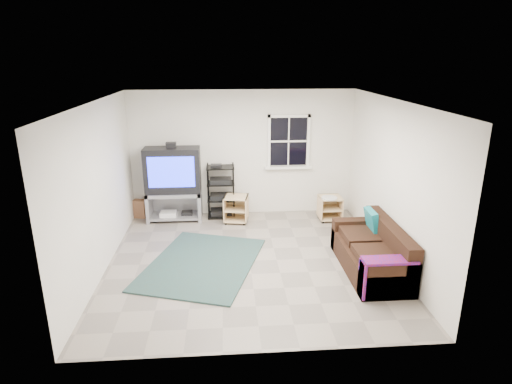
{
  "coord_description": "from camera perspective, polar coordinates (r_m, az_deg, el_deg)",
  "views": [
    {
      "loc": [
        -0.38,
        -6.38,
        3.26
      ],
      "look_at": [
        0.13,
        0.4,
        1.07
      ],
      "focal_mm": 30.0,
      "sensor_mm": 36.0,
      "label": 1
    }
  ],
  "objects": [
    {
      "name": "room",
      "position": [
        8.93,
        4.36,
        6.3
      ],
      "size": [
        4.6,
        4.62,
        4.6
      ],
      "color": "gray",
      "rests_on": "ground"
    },
    {
      "name": "paper_bag",
      "position": [
        9.25,
        -15.21,
        -2.16
      ],
      "size": [
        0.3,
        0.23,
        0.38
      ],
      "primitive_type": "cube",
      "rotation": [
        0.0,
        0.0,
        -0.27
      ],
      "color": "brown",
      "rests_on": "ground"
    },
    {
      "name": "tv_unit",
      "position": [
        8.77,
        -10.99,
        1.85
      ],
      "size": [
        1.1,
        0.55,
        1.62
      ],
      "color": "gray",
      "rests_on": "ground"
    },
    {
      "name": "side_table_left",
      "position": [
        8.71,
        -2.63,
        -2.08
      ],
      "size": [
        0.53,
        0.53,
        0.54
      ],
      "rotation": [
        0.0,
        0.0,
        -0.18
      ],
      "color": "#DDB788",
      "rests_on": "ground"
    },
    {
      "name": "sofa",
      "position": [
        7.0,
        15.32,
        -7.87
      ],
      "size": [
        0.81,
        1.82,
        0.83
      ],
      "color": "black",
      "rests_on": "ground"
    },
    {
      "name": "av_rack",
      "position": [
        8.89,
        -4.69,
        -0.34
      ],
      "size": [
        0.56,
        0.41,
        1.13
      ],
      "color": "black",
      "rests_on": "ground"
    },
    {
      "name": "side_table_right",
      "position": [
        8.91,
        9.77,
        -1.87
      ],
      "size": [
        0.45,
        0.48,
        0.52
      ],
      "rotation": [
        0.0,
        0.0,
        0.0
      ],
      "color": "#DDB788",
      "rests_on": "ground"
    },
    {
      "name": "shag_rug",
      "position": [
        7.12,
        -7.17,
        -9.41
      ],
      "size": [
        2.21,
        2.61,
        0.03
      ],
      "primitive_type": "cube",
      "rotation": [
        0.0,
        0.0,
        -0.31
      ],
      "color": "#321F16",
      "rests_on": "ground"
    }
  ]
}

